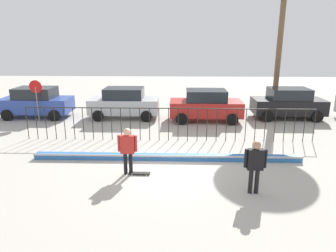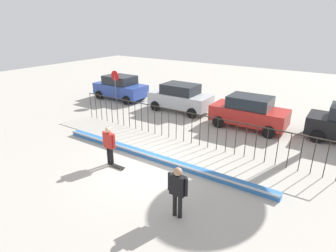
% 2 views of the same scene
% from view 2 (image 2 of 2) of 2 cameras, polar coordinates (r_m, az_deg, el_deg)
% --- Properties ---
extents(ground_plane, '(60.00, 60.00, 0.00)m').
position_cam_2_polar(ground_plane, '(12.25, -4.78, -8.28)').
color(ground_plane, '#ADA89E').
extents(bowl_coping_ledge, '(11.00, 0.40, 0.27)m').
position_cam_2_polar(bowl_coping_ledge, '(12.71, -2.69, -6.46)').
color(bowl_coping_ledge, '#2D6BB7').
rests_on(bowl_coping_ledge, ground).
extents(perimeter_fence, '(14.04, 0.04, 1.63)m').
position_cam_2_polar(perimeter_fence, '(14.30, 3.29, 0.64)').
color(perimeter_fence, black).
rests_on(perimeter_fence, ground).
extents(skateboarder, '(0.71, 0.27, 1.76)m').
position_cam_2_polar(skateboarder, '(12.17, -11.97, -3.32)').
color(skateboarder, black).
rests_on(skateboarder, ground).
extents(skateboard, '(0.80, 0.20, 0.07)m').
position_cam_2_polar(skateboard, '(12.31, -10.44, -8.10)').
color(skateboard, black).
rests_on(skateboard, ground).
extents(camera_operator, '(0.72, 0.27, 1.78)m').
position_cam_2_polar(camera_operator, '(8.85, 1.98, -12.56)').
color(camera_operator, black).
rests_on(camera_operator, ground).
extents(parked_car_blue, '(4.30, 2.12, 1.90)m').
position_cam_2_polar(parked_car_blue, '(22.69, -9.75, 7.83)').
color(parked_car_blue, '#2D479E').
rests_on(parked_car_blue, ground).
extents(parked_car_silver, '(4.30, 2.12, 1.90)m').
position_cam_2_polar(parked_car_silver, '(19.37, 2.54, 5.90)').
color(parked_car_silver, '#B7BABF').
rests_on(parked_car_silver, ground).
extents(parked_car_red, '(4.30, 2.12, 1.90)m').
position_cam_2_polar(parked_car_red, '(16.87, 16.26, 2.81)').
color(parked_car_red, '#B2231E').
rests_on(parked_car_red, ground).
extents(stop_sign, '(0.76, 0.07, 2.50)m').
position_cam_2_polar(stop_sign, '(21.38, -10.75, 8.75)').
color(stop_sign, slate).
rests_on(stop_sign, ground).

